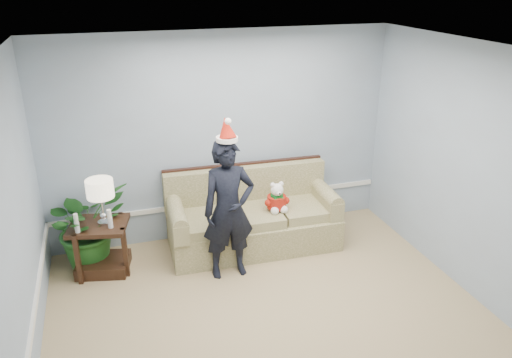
{
  "coord_description": "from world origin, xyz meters",
  "views": [
    {
      "loc": [
        -1.43,
        -3.46,
        3.34
      ],
      "look_at": [
        0.16,
        1.55,
        1.13
      ],
      "focal_mm": 35.0,
      "sensor_mm": 36.0,
      "label": 1
    }
  ],
  "objects": [
    {
      "name": "room_shell",
      "position": [
        0.0,
        0.0,
        1.35
      ],
      "size": [
        4.54,
        5.04,
        2.74
      ],
      "color": "tan",
      "rests_on": "ground"
    },
    {
      "name": "wainscot_trim",
      "position": [
        -1.18,
        1.18,
        0.45
      ],
      "size": [
        4.49,
        4.99,
        0.06
      ],
      "color": "white",
      "rests_on": "room_shell"
    },
    {
      "name": "sofa",
      "position": [
        0.27,
        2.05,
        0.36
      ],
      "size": [
        2.18,
        1.0,
        1.0
      ],
      "rotation": [
        0.0,
        0.0,
        -0.04
      ],
      "color": "brown",
      "rests_on": "room_shell"
    },
    {
      "name": "side_table",
      "position": [
        -1.62,
        1.97,
        0.24
      ],
      "size": [
        0.76,
        0.68,
        0.63
      ],
      "rotation": [
        0.0,
        0.0,
        -0.23
      ],
      "color": "#371E14",
      "rests_on": "room_shell"
    },
    {
      "name": "table_lamp",
      "position": [
        -1.55,
        1.96,
        1.05
      ],
      "size": [
        0.31,
        0.31,
        0.55
      ],
      "color": "silver",
      "rests_on": "side_table"
    },
    {
      "name": "candle_pair",
      "position": [
        -1.67,
        1.83,
        0.73
      ],
      "size": [
        0.42,
        0.06,
        0.23
      ],
      "color": "silver",
      "rests_on": "side_table"
    },
    {
      "name": "houseplant",
      "position": [
        -1.76,
        2.19,
        0.52
      ],
      "size": [
        1.23,
        1.2,
        1.04
      ],
      "primitive_type": "imported",
      "rotation": [
        0.0,
        0.0,
        0.59
      ],
      "color": "#226021",
      "rests_on": "room_shell"
    },
    {
      "name": "man",
      "position": [
        -0.19,
        1.46,
        0.83
      ],
      "size": [
        0.61,
        0.41,
        1.66
      ],
      "primitive_type": "imported",
      "rotation": [
        0.0,
        0.0,
        0.02
      ],
      "color": "black",
      "rests_on": "room_shell"
    },
    {
      "name": "santa_hat",
      "position": [
        -0.19,
        1.47,
        1.77
      ],
      "size": [
        0.27,
        0.3,
        0.28
      ],
      "rotation": [
        0.0,
        0.0,
        0.17
      ],
      "color": "white",
      "rests_on": "man"
    },
    {
      "name": "teddy_bear",
      "position": [
        0.54,
        1.86,
        0.67
      ],
      "size": [
        0.24,
        0.27,
        0.39
      ],
      "rotation": [
        0.0,
        0.0,
        -0.0
      ],
      "color": "white",
      "rests_on": "sofa"
    }
  ]
}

